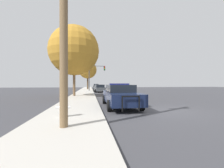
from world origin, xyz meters
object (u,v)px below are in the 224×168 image
object	(u,v)px
utility_pole	(64,6)
tree_sidewalk_far	(88,70)
police_car	(120,95)
fire_hydrant	(63,106)
tree_sidewalk_near	(74,51)
traffic_light	(96,73)
car_background_distant	(96,86)
car_background_midblock	(99,88)

from	to	relation	value
utility_pole	tree_sidewalk_far	distance (m)	33.89
police_car	utility_pole	xyz separation A→B (m)	(-2.90, -4.87, 3.37)
fire_hydrant	tree_sidewalk_far	bearing A→B (deg)	88.95
tree_sidewalk_far	police_car	bearing A→B (deg)	-84.89
fire_hydrant	tree_sidewalk_near	size ratio (longest dim) A/B	0.10
police_car	fire_hydrant	size ratio (longest dim) A/B	6.35
police_car	traffic_light	size ratio (longest dim) A/B	1.04
car_background_distant	tree_sidewalk_far	xyz separation A→B (m)	(-2.64, -10.40, 4.36)
fire_hydrant	utility_pole	size ratio (longest dim) A/B	0.11
car_background_midblock	utility_pole	bearing A→B (deg)	-101.27
fire_hydrant	car_background_midblock	size ratio (longest dim) A/B	0.18
tree_sidewalk_far	tree_sidewalk_near	xyz separation A→B (m)	(-1.29, -20.85, 0.36)
car_background_midblock	tree_sidewalk_near	size ratio (longest dim) A/B	0.56
fire_hydrant	car_background_midblock	xyz separation A→B (m)	(2.88, 20.72, 0.15)
utility_pole	car_background_midblock	world-z (taller)	utility_pole
police_car	utility_pole	bearing A→B (deg)	59.71
fire_hydrant	traffic_light	distance (m)	24.34
fire_hydrant	car_background_distant	world-z (taller)	car_background_distant
fire_hydrant	police_car	bearing A→B (deg)	45.89
car_background_midblock	tree_sidewalk_far	world-z (taller)	tree_sidewalk_far
utility_pole	tree_sidewalk_near	bearing A→B (deg)	94.32
car_background_midblock	car_background_distant	distance (m)	21.97
police_car	car_background_midblock	distance (m)	17.44
car_background_distant	tree_sidewalk_near	xyz separation A→B (m)	(-3.93, -31.25, 4.72)
utility_pole	tree_sidewalk_far	world-z (taller)	utility_pole
traffic_light	tree_sidewalk_near	distance (m)	13.05
traffic_light	car_background_distant	size ratio (longest dim) A/B	1.21
police_car	car_background_midblock	xyz separation A→B (m)	(-0.31, 17.44, -0.06)
fire_hydrant	traffic_light	size ratio (longest dim) A/B	0.16
tree_sidewalk_near	fire_hydrant	bearing A→B (deg)	-86.51
car_background_midblock	fire_hydrant	bearing A→B (deg)	-102.55
fire_hydrant	tree_sidewalk_far	distance (m)	32.61
traffic_light	car_background_distant	world-z (taller)	traffic_light
police_car	traffic_light	xyz separation A→B (m)	(-0.88, 20.74, 2.98)
police_car	fire_hydrant	world-z (taller)	police_car
fire_hydrant	car_background_midblock	distance (m)	20.92
utility_pole	car_background_midblock	bearing A→B (deg)	83.38
traffic_light	car_background_midblock	size ratio (longest dim) A/B	1.12
traffic_light	tree_sidewalk_near	size ratio (longest dim) A/B	0.62
police_car	utility_pole	world-z (taller)	utility_pole
police_car	tree_sidewalk_far	bearing A→B (deg)	-84.46
police_car	utility_pole	distance (m)	6.59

